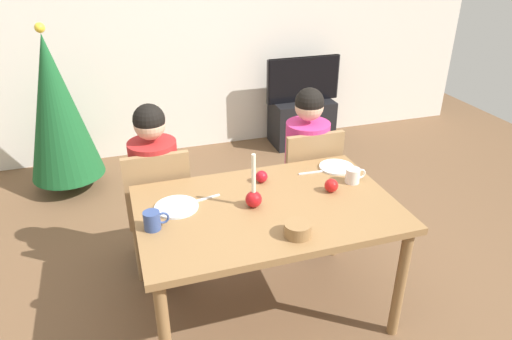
% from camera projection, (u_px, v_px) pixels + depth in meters
% --- Properties ---
extents(ground_plane, '(7.68, 7.68, 0.00)m').
position_uv_depth(ground_plane, '(266.00, 310.00, 2.87)').
color(ground_plane, brown).
extents(back_wall, '(6.40, 0.10, 2.60)m').
position_uv_depth(back_wall, '(180.00, 22.00, 4.47)').
color(back_wall, silver).
rests_on(back_wall, ground).
extents(dining_table, '(1.40, 0.90, 0.75)m').
position_uv_depth(dining_table, '(267.00, 219.00, 2.56)').
color(dining_table, olive).
rests_on(dining_table, ground).
extents(chair_left, '(0.40, 0.40, 0.90)m').
position_uv_depth(chair_left, '(159.00, 203.00, 3.00)').
color(chair_left, '#99754C').
rests_on(chair_left, ground).
extents(chair_right, '(0.40, 0.40, 0.90)m').
position_uv_depth(chair_right, '(307.00, 180.00, 3.29)').
color(chair_right, '#99754C').
rests_on(chair_right, ground).
extents(person_left_child, '(0.30, 0.30, 1.17)m').
position_uv_depth(person_left_child, '(157.00, 193.00, 3.00)').
color(person_left_child, '#33384C').
rests_on(person_left_child, ground).
extents(person_right_child, '(0.30, 0.30, 1.17)m').
position_uv_depth(person_right_child, '(306.00, 171.00, 3.29)').
color(person_right_child, '#33384C').
rests_on(person_right_child, ground).
extents(tv_stand, '(0.64, 0.40, 0.48)m').
position_uv_depth(tv_stand, '(301.00, 122.00, 5.03)').
color(tv_stand, black).
rests_on(tv_stand, ground).
extents(tv, '(0.79, 0.05, 0.46)m').
position_uv_depth(tv, '(303.00, 79.00, 4.81)').
color(tv, black).
rests_on(tv, tv_stand).
extents(christmas_tree, '(0.62, 0.62, 1.45)m').
position_uv_depth(christmas_tree, '(56.00, 108.00, 3.89)').
color(christmas_tree, brown).
rests_on(christmas_tree, ground).
extents(candle_centerpiece, '(0.09, 0.09, 0.31)m').
position_uv_depth(candle_centerpiece, '(254.00, 196.00, 2.49)').
color(candle_centerpiece, red).
rests_on(candle_centerpiece, dining_table).
extents(plate_left, '(0.24, 0.24, 0.01)m').
position_uv_depth(plate_left, '(176.00, 207.00, 2.50)').
color(plate_left, silver).
rests_on(plate_left, dining_table).
extents(plate_right, '(0.22, 0.22, 0.01)m').
position_uv_depth(plate_right, '(337.00, 167.00, 2.92)').
color(plate_right, white).
rests_on(plate_right, dining_table).
extents(mug_left, '(0.13, 0.08, 0.10)m').
position_uv_depth(mug_left, '(153.00, 220.00, 2.31)').
color(mug_left, '#33477F').
rests_on(mug_left, dining_table).
extents(mug_right, '(0.13, 0.08, 0.09)m').
position_uv_depth(mug_right, '(353.00, 175.00, 2.74)').
color(mug_right, silver).
rests_on(mug_right, dining_table).
extents(fork_left, '(0.18, 0.05, 0.01)m').
position_uv_depth(fork_left, '(205.00, 199.00, 2.58)').
color(fork_left, silver).
rests_on(fork_left, dining_table).
extents(fork_right, '(0.18, 0.02, 0.01)m').
position_uv_depth(fork_right, '(313.00, 172.00, 2.86)').
color(fork_right, silver).
rests_on(fork_right, dining_table).
extents(bowl_walnuts, '(0.14, 0.14, 0.07)m').
position_uv_depth(bowl_walnuts, '(298.00, 229.00, 2.26)').
color(bowl_walnuts, olive).
rests_on(bowl_walnuts, dining_table).
extents(apple_near_candle, '(0.08, 0.08, 0.08)m').
position_uv_depth(apple_near_candle, '(331.00, 185.00, 2.64)').
color(apple_near_candle, red).
rests_on(apple_near_candle, dining_table).
extents(apple_by_left_plate, '(0.07, 0.07, 0.07)m').
position_uv_depth(apple_by_left_plate, '(262.00, 177.00, 2.75)').
color(apple_by_left_plate, red).
rests_on(apple_by_left_plate, dining_table).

